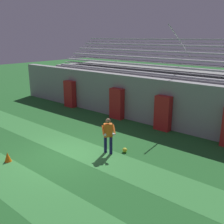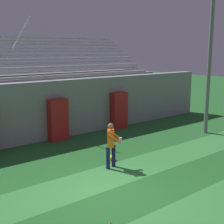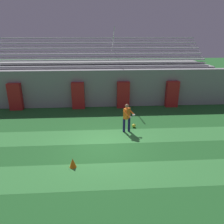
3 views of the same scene
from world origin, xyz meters
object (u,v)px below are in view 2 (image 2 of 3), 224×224
Objects in this scene: padding_pillar_gate_right at (58,120)px; goalkeeper at (111,142)px; floodlight_pole at (211,37)px; soccer_ball at (112,158)px; padding_pillar_far_right at (119,110)px.

goalkeeper is at bearing -93.50° from padding_pillar_gate_right.
floodlight_pole is at bearing 6.49° from goalkeeper.
padding_pillar_gate_right is 1.18× the size of goalkeeper.
floodlight_pole reaches higher than padding_pillar_gate_right.
soccer_ball is at bearing 48.67° from goalkeeper.
padding_pillar_far_right reaches higher than soccer_ball.
padding_pillar_far_right is 1.18× the size of goalkeeper.
padding_pillar_gate_right is 8.44m from floodlight_pole.
padding_pillar_gate_right is at bearing 93.62° from soccer_ball.
goalkeeper is at bearing -173.51° from floodlight_pole.
floodlight_pole is at bearing 1.85° from soccer_ball.
soccer_ball is at bearing -86.38° from padding_pillar_gate_right.
padding_pillar_gate_right reaches higher than soccer_ball.
soccer_ball is (-3.51, -3.79, -0.88)m from padding_pillar_far_right.
padding_pillar_far_right is 8.98× the size of soccer_ball.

